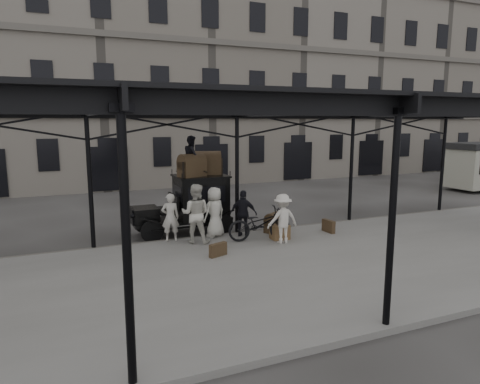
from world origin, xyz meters
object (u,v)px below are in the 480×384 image
(steamer_trunk_roof_near, at_px, (192,167))
(taxi, at_px, (193,202))
(porter_official, at_px, (244,213))
(steamer_trunk_platform, at_px, (275,223))
(porter_left, at_px, (170,217))
(bicycle, at_px, (260,224))

(steamer_trunk_roof_near, bearing_deg, taxi, 51.20)
(taxi, xyz_separation_m, porter_official, (1.36, -1.63, -0.24))
(taxi, distance_m, steamer_trunk_platform, 3.17)
(porter_official, bearing_deg, taxi, -13.45)
(porter_left, bearing_deg, steamer_trunk_platform, -178.17)
(taxi, xyz_separation_m, porter_left, (-1.16, -1.23, -0.24))
(bicycle, xyz_separation_m, steamer_trunk_roof_near, (-1.73, 2.10, 1.80))
(porter_left, relative_size, steamer_trunk_roof_near, 1.74)
(porter_official, bearing_deg, porter_left, 27.64)
(taxi, relative_size, steamer_trunk_platform, 4.39)
(porter_left, distance_m, bicycle, 3.03)
(bicycle, height_order, steamer_trunk_platform, bicycle)
(porter_official, xyz_separation_m, bicycle, (0.29, -0.72, -0.25))
(porter_official, xyz_separation_m, steamer_trunk_platform, (1.32, 0.11, -0.51))
(porter_official, distance_m, steamer_trunk_roof_near, 2.53)
(taxi, bearing_deg, bicycle, -54.99)
(taxi, xyz_separation_m, steamer_trunk_platform, (2.68, -1.52, -0.75))
(taxi, bearing_deg, porter_left, -133.30)
(steamer_trunk_roof_near, bearing_deg, bicycle, -71.33)
(bicycle, distance_m, steamer_trunk_roof_near, 3.26)
(porter_left, bearing_deg, bicycle, 164.40)
(taxi, bearing_deg, steamer_trunk_platform, -29.59)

